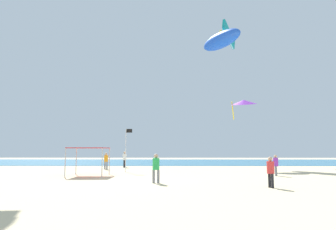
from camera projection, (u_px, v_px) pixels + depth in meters
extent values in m
cube|color=beige|center=(131.00, 182.00, 20.24)|extent=(110.00, 110.00, 0.10)
cube|color=teal|center=(156.00, 162.00, 50.49)|extent=(110.00, 24.61, 0.03)
cylinder|color=#B2B2B7|center=(65.00, 163.00, 23.02)|extent=(0.07, 0.07, 2.18)
cylinder|color=#B2B2B7|center=(102.00, 163.00, 22.97)|extent=(0.07, 0.07, 2.18)
cylinder|color=#B2B2B7|center=(76.00, 161.00, 25.64)|extent=(0.07, 0.07, 2.18)
cylinder|color=#B2B2B7|center=(109.00, 161.00, 25.59)|extent=(0.07, 0.07, 2.18)
cube|color=red|center=(89.00, 148.00, 24.43)|extent=(2.89, 2.71, 0.06)
cylinder|color=slate|center=(154.00, 176.00, 18.98)|extent=(0.16, 0.16, 0.83)
cylinder|color=slate|center=(158.00, 177.00, 18.85)|extent=(0.16, 0.16, 0.83)
cylinder|color=green|center=(156.00, 164.00, 19.00)|extent=(0.43, 0.43, 0.72)
sphere|color=tan|center=(156.00, 156.00, 19.06)|extent=(0.27, 0.27, 0.27)
cylinder|color=black|center=(124.00, 164.00, 35.08)|extent=(0.17, 0.17, 0.84)
cylinder|color=black|center=(125.00, 164.00, 35.41)|extent=(0.17, 0.17, 0.84)
cylinder|color=white|center=(125.00, 157.00, 35.33)|extent=(0.44, 0.44, 0.73)
sphere|color=tan|center=(125.00, 153.00, 35.39)|extent=(0.28, 0.28, 0.28)
cylinder|color=black|center=(272.00, 181.00, 16.50)|extent=(0.15, 0.15, 0.77)
cylinder|color=black|center=(270.00, 180.00, 16.79)|extent=(0.15, 0.15, 0.77)
cylinder|color=red|center=(270.00, 167.00, 16.73)|extent=(0.40, 0.40, 0.67)
sphere|color=tan|center=(270.00, 159.00, 16.78)|extent=(0.25, 0.25, 0.25)
cylinder|color=slate|center=(276.00, 171.00, 23.96)|extent=(0.15, 0.15, 0.76)
cylinder|color=slate|center=(276.00, 171.00, 24.22)|extent=(0.15, 0.15, 0.76)
cylinder|color=purple|center=(276.00, 162.00, 24.17)|extent=(0.39, 0.39, 0.66)
sphere|color=tan|center=(275.00, 156.00, 24.22)|extent=(0.25, 0.25, 0.25)
cylinder|color=slate|center=(107.00, 166.00, 31.87)|extent=(0.16, 0.16, 0.79)
cylinder|color=slate|center=(105.00, 165.00, 32.04)|extent=(0.16, 0.16, 0.79)
cylinder|color=orange|center=(106.00, 158.00, 32.04)|extent=(0.41, 0.41, 0.69)
sphere|color=tan|center=(106.00, 154.00, 32.09)|extent=(0.26, 0.26, 0.26)
cylinder|color=silver|center=(126.00, 150.00, 28.40)|extent=(0.06, 0.06, 4.01)
cube|color=black|center=(129.00, 131.00, 28.60)|extent=(0.55, 0.02, 0.35)
cone|color=purple|center=(244.00, 102.00, 33.36)|extent=(3.59, 3.61, 0.98)
cylinder|color=yellow|center=(233.00, 111.00, 33.67)|extent=(0.52, 1.24, 1.90)
ellipsoid|color=blue|center=(221.00, 40.00, 43.31)|extent=(6.28, 8.04, 2.80)
cone|color=yellow|center=(221.00, 32.00, 43.44)|extent=(1.69, 1.62, 1.10)
cube|color=teal|center=(229.00, 35.00, 48.17)|extent=(2.95, 5.17, 3.42)
cube|color=white|center=(229.00, 39.00, 48.08)|extent=(2.16, 3.91, 1.89)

